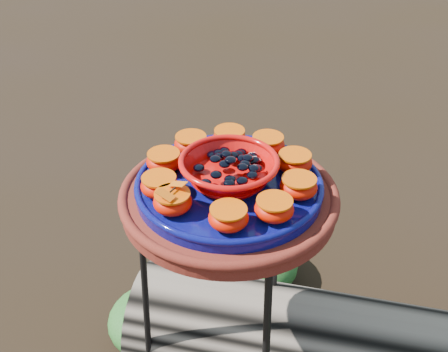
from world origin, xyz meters
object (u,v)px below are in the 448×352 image
Objects in this scene: red_bowl at (229,171)px; terracotta_saucer at (229,199)px; plant_stand at (228,319)px; cobalt_plate at (229,187)px.

terracotta_saucer is at bearing 0.00° from red_bowl.
red_bowl reaches higher than plant_stand.
terracotta_saucer is (0.00, 0.00, 0.37)m from plant_stand.
plant_stand is 1.82× the size of cobalt_plate.
plant_stand is 0.44m from red_bowl.
plant_stand is at bearing 0.00° from terracotta_saucer.
terracotta_saucer is 0.03m from cobalt_plate.
red_bowl is at bearing 0.00° from terracotta_saucer.
red_bowl is at bearing 0.00° from plant_stand.
plant_stand is 1.56× the size of terracotta_saucer.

